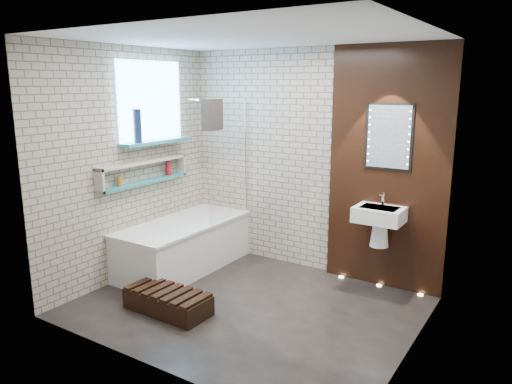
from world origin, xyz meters
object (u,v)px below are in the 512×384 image
Objects in this scene: bath_screen at (228,162)px; washbasin at (379,220)px; walnut_step at (168,302)px; bathtub at (184,245)px; led_mirror at (389,137)px.

bath_screen is 2.41× the size of washbasin.
bath_screen is 1.86m from walnut_step.
bath_screen reaches higher than bathtub.
bathtub is at bearing 122.78° from walnut_step.
led_mirror is 0.81× the size of walnut_step.
bathtub is 1.14m from bath_screen.
washbasin is 2.33m from walnut_step.
washbasin is 0.67× the size of walnut_step.
bath_screen is 2.00× the size of led_mirror.
bath_screen is at bearing 100.84° from walnut_step.
washbasin is at bearing 5.78° from bath_screen.
walnut_step is at bearing -57.22° from bathtub.
washbasin is at bearing 16.01° from bathtub.
led_mirror is at bearing 90.00° from washbasin.
led_mirror is 2.81m from walnut_step.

